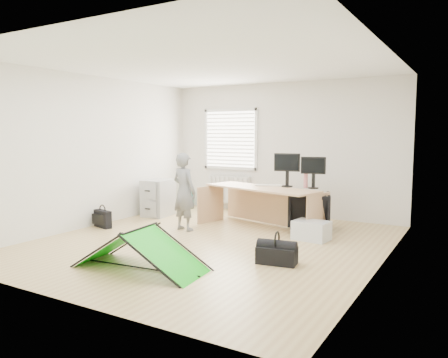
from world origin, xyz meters
The scene contains 18 objects.
ground centered at (0.00, 0.00, 0.00)m, with size 5.50×5.50×0.00m, color tan.
back_wall centered at (0.00, 2.75, 1.35)m, with size 5.00×0.02×2.70m, color silver.
window centered at (-1.20, 2.71, 1.55)m, with size 1.20×0.06×1.20m, color silver.
radiator centered at (-1.20, 2.67, 0.45)m, with size 1.00×0.12×0.60m, color silver.
desk centered at (0.20, 1.34, 0.36)m, with size 2.14×0.68×0.73m, color tan.
filing_cabinet centered at (-2.11, 1.33, 0.37)m, with size 0.48×0.63×0.74m, color #ABAEB0.
monitor_left centered at (0.58, 1.63, 0.95)m, with size 0.46×0.10×0.44m, color black.
monitor_right centered at (1.06, 1.64, 0.93)m, with size 0.42×0.09×0.40m, color black.
keyboard centered at (0.24, 1.60, 0.74)m, with size 0.49×0.17×0.02m, color beige.
thermos centered at (0.92, 1.65, 0.86)m, with size 0.07×0.07×0.26m, color #CB7275.
office_chair centered at (0.98, 1.69, 0.33)m, with size 0.70×0.72×0.66m, color black.
person centered at (-0.86, 0.51, 0.67)m, with size 0.49×0.32×1.35m, color slate.
kite centered at (-0.04, -1.56, 0.26)m, with size 1.65×0.73×0.51m, color #12C214, non-canonical shape.
storage_crate centered at (1.28, 0.95, 0.15)m, with size 0.54×0.38×0.30m, color silver.
tote_bag centered at (-2.31, 2.62, 0.17)m, with size 0.29×0.12×0.34m, color teal.
laptop_bag centered at (-2.24, -0.06, 0.15)m, with size 0.41×0.12×0.31m, color black.
white_box centered at (-1.15, -0.69, 0.05)m, with size 0.09×0.09×0.09m, color silver.
duffel_bag centered at (1.32, -0.50, 0.11)m, with size 0.51×0.26×0.22m, color black.
Camera 1 is at (3.52, -5.58, 1.68)m, focal length 35.00 mm.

